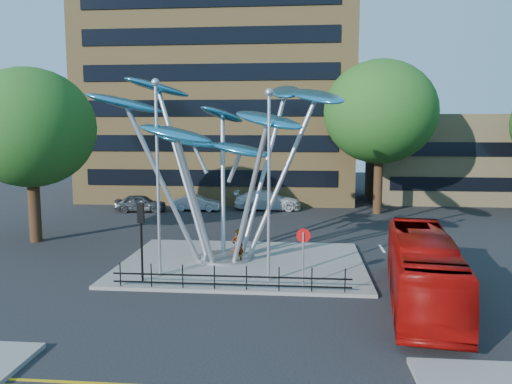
# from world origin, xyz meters

# --- Properties ---
(ground) EXTENTS (120.00, 120.00, 0.00)m
(ground) POSITION_xyz_m (0.00, 0.00, 0.00)
(ground) COLOR black
(ground) RESTS_ON ground
(traffic_island) EXTENTS (12.00, 9.00, 0.15)m
(traffic_island) POSITION_xyz_m (-1.00, 6.00, 0.07)
(traffic_island) COLOR slate
(traffic_island) RESTS_ON ground
(brick_tower) EXTENTS (25.00, 15.00, 30.00)m
(brick_tower) POSITION_xyz_m (-6.00, 32.00, 15.00)
(brick_tower) COLOR olive
(brick_tower) RESTS_ON ground
(low_building_near) EXTENTS (15.00, 8.00, 8.00)m
(low_building_near) POSITION_xyz_m (16.00, 30.00, 4.00)
(low_building_near) COLOR tan
(low_building_near) RESTS_ON ground
(tree_right) EXTENTS (8.80, 8.80, 12.11)m
(tree_right) POSITION_xyz_m (8.00, 22.00, 8.04)
(tree_right) COLOR black
(tree_right) RESTS_ON ground
(tree_left) EXTENTS (7.60, 7.60, 10.32)m
(tree_left) POSITION_xyz_m (-14.00, 10.00, 6.79)
(tree_left) COLOR black
(tree_left) RESTS_ON ground
(leaf_sculpture) EXTENTS (12.72, 9.54, 9.51)m
(leaf_sculpture) POSITION_xyz_m (-2.07, 6.68, 6.87)
(leaf_sculpture) COLOR #9EA0A5
(leaf_sculpture) RESTS_ON traffic_island
(street_lamp_left) EXTENTS (0.36, 0.36, 8.80)m
(street_lamp_left) POSITION_xyz_m (-4.50, 3.50, 5.36)
(street_lamp_left) COLOR #9EA0A5
(street_lamp_left) RESTS_ON traffic_island
(street_lamp_right) EXTENTS (0.36, 0.36, 8.30)m
(street_lamp_right) POSITION_xyz_m (0.50, 3.00, 5.09)
(street_lamp_right) COLOR #9EA0A5
(street_lamp_right) RESTS_ON traffic_island
(traffic_light_island) EXTENTS (0.28, 0.18, 3.42)m
(traffic_light_island) POSITION_xyz_m (-5.00, 2.50, 2.61)
(traffic_light_island) COLOR black
(traffic_light_island) RESTS_ON traffic_island
(no_entry_sign_island) EXTENTS (0.60, 0.10, 2.45)m
(no_entry_sign_island) POSITION_xyz_m (2.00, 2.52, 1.82)
(no_entry_sign_island) COLOR #9EA0A5
(no_entry_sign_island) RESTS_ON traffic_island
(pedestrian_railing_front) EXTENTS (10.00, 0.06, 1.00)m
(pedestrian_railing_front) POSITION_xyz_m (-1.00, 1.70, 0.55)
(pedestrian_railing_front) COLOR black
(pedestrian_railing_front) RESTS_ON traffic_island
(red_bus) EXTENTS (3.65, 10.01, 2.73)m
(red_bus) POSITION_xyz_m (6.60, 1.14, 1.36)
(red_bus) COLOR #970907
(red_bus) RESTS_ON ground
(pedestrian) EXTENTS (0.74, 0.66, 1.69)m
(pedestrian) POSITION_xyz_m (-1.21, 5.78, 1.00)
(pedestrian) COLOR gray
(pedestrian) RESTS_ON traffic_island
(parked_car_left) EXTENTS (4.26, 1.93, 1.42)m
(parked_car_left) POSITION_xyz_m (-11.15, 21.11, 0.71)
(parked_car_left) COLOR #414448
(parked_car_left) RESTS_ON ground
(parked_car_mid) EXTENTS (3.96, 1.40, 1.30)m
(parked_car_mid) POSITION_xyz_m (-6.65, 22.00, 0.65)
(parked_car_mid) COLOR #B0B2B8
(parked_car_mid) RESTS_ON ground
(parked_car_right) EXTENTS (5.69, 2.61, 1.61)m
(parked_car_right) POSITION_xyz_m (-0.88, 23.00, 0.81)
(parked_car_right) COLOR silver
(parked_car_right) RESTS_ON ground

